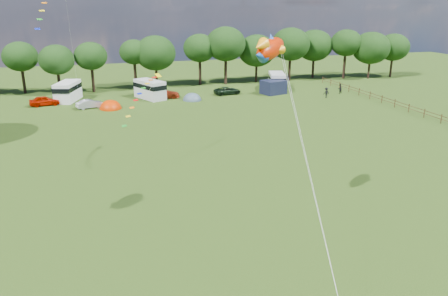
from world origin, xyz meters
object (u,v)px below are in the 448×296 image
object	(u,v)px
car_b	(90,104)
campervan_d	(277,81)
tent_orange	(111,108)
campervan_c	(150,89)
tent_greyblue	(192,100)
walker_b	(326,93)
car_d	(228,91)
fish_kite	(269,49)
car_c	(163,93)
campervan_b	(68,91)
walker_a	(340,88)
car_a	(44,101)

from	to	relation	value
car_b	campervan_d	bearing A→B (deg)	-96.05
car_b	tent_orange	world-z (taller)	car_b
campervan_c	tent_greyblue	bearing A→B (deg)	-141.61
walker_b	tent_orange	bearing A→B (deg)	-10.52
car_d	campervan_c	distance (m)	12.58
campervan_d	fish_kite	bearing A→B (deg)	173.09
tent_greyblue	campervan_c	bearing A→B (deg)	152.98
car_c	campervan_c	xyz separation A→B (m)	(-1.90, 0.28, 0.76)
tent_orange	fish_kite	size ratio (longest dim) A/B	1.05
fish_kite	campervan_b	bearing A→B (deg)	67.43
campervan_c	walker_b	xyz separation A→B (m)	(26.72, -7.26, -0.73)
campervan_b	walker_a	distance (m)	43.22
tent_greyblue	walker_a	size ratio (longest dim) A/B	1.93
car_b	walker_b	world-z (taller)	walker_b
tent_greyblue	walker_b	distance (m)	21.14
campervan_c	walker_b	size ratio (longest dim) A/B	3.95
car_d	fish_kite	world-z (taller)	fish_kite
campervan_d	walker_a	distance (m)	10.59
campervan_b	car_b	bearing A→B (deg)	-135.89
campervan_c	tent_greyblue	size ratio (longest dim) A/B	1.98
car_a	car_d	distance (m)	27.93
car_d	campervan_d	xyz separation A→B (m)	(9.30, 1.53, 0.91)
car_b	campervan_d	distance (m)	31.41
tent_orange	car_c	bearing A→B (deg)	31.60
campervan_b	fish_kite	bearing A→B (deg)	-145.16
campervan_c	car_a	bearing A→B (deg)	67.85
campervan_c	tent_orange	size ratio (longest dim) A/B	1.87
car_c	fish_kite	distance (m)	43.92
tent_orange	tent_greyblue	world-z (taller)	tent_orange
car_b	walker_b	xyz separation A→B (m)	(35.81, -3.04, 0.18)
tent_greyblue	car_c	bearing A→B (deg)	145.83
campervan_c	walker_b	bearing A→B (deg)	-129.77
car_b	walker_a	xyz separation A→B (m)	(39.58, -0.70, 0.20)
car_b	campervan_c	bearing A→B (deg)	-81.00
car_d	fish_kite	distance (m)	45.08
walker_a	campervan_b	bearing A→B (deg)	-29.05
campervan_b	tent_greyblue	bearing A→B (deg)	-88.08
tent_orange	tent_greyblue	xyz separation A→B (m)	(12.32, 2.25, 0.00)
campervan_d	tent_greyblue	distance (m)	16.45
car_c	walker_b	distance (m)	25.78
car_a	walker_a	distance (m)	46.08
campervan_b	campervan_c	distance (m)	12.33
walker_b	car_a	bearing A→B (deg)	-16.08
car_a	fish_kite	bearing A→B (deg)	-167.21
car_b	campervan_c	world-z (taller)	campervan_c
car_c	fish_kite	bearing A→B (deg)	-172.99
campervan_d	car_a	bearing A→B (deg)	110.02
tent_orange	walker_a	distance (m)	36.80
campervan_c	tent_orange	world-z (taller)	campervan_c
car_a	campervan_c	xyz separation A→B (m)	(15.39, 0.65, 0.82)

